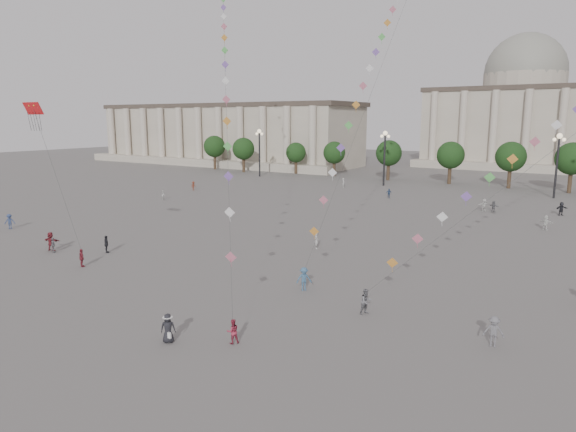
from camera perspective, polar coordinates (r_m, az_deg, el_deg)
The scene contains 28 objects.
ground at distance 36.17m, azimuth -10.33°, elevation -10.42°, with size 360.00×360.00×0.00m, color #5E5A58.
hall_west at distance 153.91m, azimuth -7.10°, elevation 9.00°, with size 84.00×26.22×17.20m.
hall_central at distance 155.44m, azimuth 24.49°, elevation 10.29°, with size 48.30×34.30×35.50m.
tree_row at distance 105.35m, azimuth 19.95°, elevation 6.01°, with size 137.12×5.12×8.00m.
lamp_post_far_west at distance 116.69m, azimuth -3.20°, elevation 8.00°, with size 2.00×0.90×10.65m.
lamp_post_mid_west at distance 102.08m, azimuth 10.70°, elevation 7.43°, with size 2.00×0.90×10.65m.
lamp_post_mid_east at distance 94.99m, azimuth 27.80°, elevation 6.15°, with size 2.00×0.90×10.65m.
person_crowd_0 at distance 86.71m, azimuth 11.14°, elevation 2.50°, with size 0.93×0.39×1.59m, color #354E77.
person_crowd_1 at distance 85.70m, azimuth -13.68°, elevation 2.29°, with size 0.76×0.59×1.55m, color silver.
person_crowd_2 at distance 95.87m, azimuth -10.47°, elevation 3.31°, with size 1.06×0.61×1.64m, color brown.
person_crowd_4 at distance 77.72m, azimuth 20.94°, elevation 1.13°, with size 1.69×0.54×1.83m, color silver.
person_crowd_5 at distance 69.55m, azimuth -28.53°, elevation -0.54°, with size 1.16×0.67×1.80m, color navy.
person_crowd_6 at distance 32.49m, azimuth 21.90°, elevation -11.81°, with size 1.19×0.68×1.83m, color slate.
person_crowd_7 at distance 67.86m, azimuth 26.72°, elevation -0.66°, with size 1.62×0.52×1.75m, color silver.
person_crowd_9 at distance 78.93m, azimuth 28.10°, elevation 0.72°, with size 1.72×0.55×1.86m, color black.
person_crowd_10 at distance 98.33m, azimuth 6.19°, elevation 3.67°, with size 0.67×0.44×1.83m, color beige.
person_crowd_12 at distance 78.05m, azimuth 21.88°, elevation 1.00°, with size 1.44×0.46×1.55m, color #5E5F63.
person_crowd_13 at distance 52.01m, azimuth 3.18°, elevation -2.74°, with size 0.61×0.40×1.66m, color #B4B4B0.
tourist_0 at distance 49.12m, azimuth -21.95°, elevation -4.35°, with size 0.96×0.40×1.63m, color maroon.
tourist_1 at distance 53.35m, azimuth -19.53°, elevation -2.97°, with size 1.01×0.42×1.73m, color black.
tourist_2 at distance 56.30m, azimuth -24.86°, elevation -2.57°, with size 1.76×0.56×1.89m, color maroon.
tourist_3 at distance 55.44m, azimuth -24.64°, elevation -2.96°, with size 0.88×0.36×1.49m, color slate.
kite_flyer_0 at distance 30.87m, azimuth -6.15°, elevation -12.62°, with size 0.72×0.56×1.49m, color #9B2A40.
kite_flyer_1 at distance 39.51m, azimuth 1.79°, elevation -7.00°, with size 1.18×0.68×1.82m, color #3A5F82.
kite_flyer_2 at distance 35.35m, azimuth 8.66°, elevation -9.37°, with size 0.84×0.66×1.73m, color slate.
hat_person at distance 31.54m, azimuth -13.19°, elevation -11.99°, with size 1.02×0.97×1.76m.
dragon_kite at distance 49.24m, azimuth -26.34°, elevation 9.79°, with size 2.58×1.03×12.94m.
kite_train_west at distance 65.43m, azimuth -7.13°, elevation 20.02°, with size 43.17×51.42×80.14m.
Camera 1 is at (23.28, -24.47, 12.96)m, focal length 32.00 mm.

